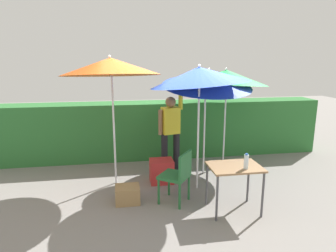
{
  "coord_description": "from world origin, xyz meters",
  "views": [
    {
      "loc": [
        -0.91,
        -5.22,
        2.38
      ],
      "look_at": [
        0.0,
        0.3,
        1.1
      ],
      "focal_mm": 31.84,
      "sensor_mm": 36.0,
      "label": 1
    }
  ],
  "objects_px": {
    "cooler_box": "(162,171)",
    "folding_table": "(235,171)",
    "umbrella_orange": "(226,77)",
    "umbrella_rainbow": "(207,78)",
    "umbrella_navy": "(199,76)",
    "bottle_water": "(246,162)",
    "umbrella_yellow": "(111,67)",
    "crate_cardboard": "(128,194)",
    "person_vendor": "(171,128)",
    "chair_plastic": "(178,174)"
  },
  "relations": [
    {
      "from": "umbrella_orange",
      "to": "person_vendor",
      "type": "relative_size",
      "value": 1.18
    },
    {
      "from": "folding_table",
      "to": "crate_cardboard",
      "type": "bearing_deg",
      "value": 161.55
    },
    {
      "from": "umbrella_orange",
      "to": "folding_table",
      "type": "xyz_separation_m",
      "value": [
        -0.56,
        -2.05,
        -1.31
      ]
    },
    {
      "from": "umbrella_rainbow",
      "to": "chair_plastic",
      "type": "xyz_separation_m",
      "value": [
        -0.82,
        -1.23,
        -1.48
      ]
    },
    {
      "from": "umbrella_navy",
      "to": "cooler_box",
      "type": "distance_m",
      "value": 1.99
    },
    {
      "from": "umbrella_rainbow",
      "to": "umbrella_navy",
      "type": "xyz_separation_m",
      "value": [
        -0.36,
        -0.72,
        0.09
      ]
    },
    {
      "from": "umbrella_navy",
      "to": "bottle_water",
      "type": "height_order",
      "value": "umbrella_navy"
    },
    {
      "from": "person_vendor",
      "to": "folding_table",
      "type": "xyz_separation_m",
      "value": [
        0.68,
        -1.9,
        -0.27
      ]
    },
    {
      "from": "umbrella_orange",
      "to": "cooler_box",
      "type": "xyz_separation_m",
      "value": [
        -1.52,
        -0.75,
        -1.75
      ]
    },
    {
      "from": "umbrella_orange",
      "to": "umbrella_rainbow",
      "type": "bearing_deg",
      "value": -142.6
    },
    {
      "from": "umbrella_navy",
      "to": "crate_cardboard",
      "type": "distance_m",
      "value": 2.36
    },
    {
      "from": "umbrella_orange",
      "to": "cooler_box",
      "type": "relative_size",
      "value": 4.92
    },
    {
      "from": "umbrella_yellow",
      "to": "umbrella_orange",
      "type": "bearing_deg",
      "value": 15.18
    },
    {
      "from": "bottle_water",
      "to": "folding_table",
      "type": "bearing_deg",
      "value": 128.85
    },
    {
      "from": "chair_plastic",
      "to": "crate_cardboard",
      "type": "distance_m",
      "value": 0.92
    },
    {
      "from": "cooler_box",
      "to": "folding_table",
      "type": "distance_m",
      "value": 1.67
    },
    {
      "from": "umbrella_yellow",
      "to": "umbrella_navy",
      "type": "relative_size",
      "value": 1.05
    },
    {
      "from": "chair_plastic",
      "to": "bottle_water",
      "type": "xyz_separation_m",
      "value": [
        0.93,
        -0.54,
        0.36
      ]
    },
    {
      "from": "umbrella_orange",
      "to": "folding_table",
      "type": "height_order",
      "value": "umbrella_orange"
    },
    {
      "from": "folding_table",
      "to": "chair_plastic",
      "type": "bearing_deg",
      "value": 153.85
    },
    {
      "from": "umbrella_yellow",
      "to": "folding_table",
      "type": "bearing_deg",
      "value": -36.85
    },
    {
      "from": "cooler_box",
      "to": "crate_cardboard",
      "type": "height_order",
      "value": "cooler_box"
    },
    {
      "from": "umbrella_rainbow",
      "to": "crate_cardboard",
      "type": "bearing_deg",
      "value": -146.91
    },
    {
      "from": "cooler_box",
      "to": "bottle_water",
      "type": "relative_size",
      "value": 1.88
    },
    {
      "from": "umbrella_navy",
      "to": "person_vendor",
      "type": "bearing_deg",
      "value": 108.01
    },
    {
      "from": "umbrella_navy",
      "to": "person_vendor",
      "type": "xyz_separation_m",
      "value": [
        -0.32,
        1.0,
        -1.15
      ]
    },
    {
      "from": "umbrella_navy",
      "to": "folding_table",
      "type": "height_order",
      "value": "umbrella_navy"
    },
    {
      "from": "umbrella_yellow",
      "to": "folding_table",
      "type": "xyz_separation_m",
      "value": [
        1.86,
        -1.39,
        -1.57
      ]
    },
    {
      "from": "umbrella_rainbow",
      "to": "folding_table",
      "type": "bearing_deg",
      "value": -90.27
    },
    {
      "from": "umbrella_orange",
      "to": "chair_plastic",
      "type": "relative_size",
      "value": 2.5
    },
    {
      "from": "chair_plastic",
      "to": "bottle_water",
      "type": "distance_m",
      "value": 1.14
    },
    {
      "from": "umbrella_rainbow",
      "to": "umbrella_yellow",
      "type": "xyz_separation_m",
      "value": [
        -1.87,
        -0.24,
        0.24
      ]
    },
    {
      "from": "umbrella_yellow",
      "to": "bottle_water",
      "type": "relative_size",
      "value": 10.29
    },
    {
      "from": "umbrella_yellow",
      "to": "cooler_box",
      "type": "bearing_deg",
      "value": -6.17
    },
    {
      "from": "umbrella_orange",
      "to": "bottle_water",
      "type": "height_order",
      "value": "umbrella_orange"
    },
    {
      "from": "cooler_box",
      "to": "bottle_water",
      "type": "bearing_deg",
      "value": -53.19
    },
    {
      "from": "umbrella_orange",
      "to": "folding_table",
      "type": "relative_size",
      "value": 2.78
    },
    {
      "from": "umbrella_rainbow",
      "to": "folding_table",
      "type": "relative_size",
      "value": 2.88
    },
    {
      "from": "crate_cardboard",
      "to": "folding_table",
      "type": "bearing_deg",
      "value": -18.45
    },
    {
      "from": "umbrella_navy",
      "to": "umbrella_yellow",
      "type": "bearing_deg",
      "value": 161.98
    },
    {
      "from": "umbrella_rainbow",
      "to": "person_vendor",
      "type": "distance_m",
      "value": 1.29
    },
    {
      "from": "umbrella_rainbow",
      "to": "umbrella_yellow",
      "type": "height_order",
      "value": "umbrella_yellow"
    },
    {
      "from": "umbrella_rainbow",
      "to": "person_vendor",
      "type": "relative_size",
      "value": 1.23
    },
    {
      "from": "umbrella_navy",
      "to": "person_vendor",
      "type": "height_order",
      "value": "umbrella_navy"
    },
    {
      "from": "umbrella_yellow",
      "to": "cooler_box",
      "type": "distance_m",
      "value": 2.2
    },
    {
      "from": "umbrella_orange",
      "to": "umbrella_navy",
      "type": "height_order",
      "value": "umbrella_navy"
    },
    {
      "from": "chair_plastic",
      "to": "crate_cardboard",
      "type": "xyz_separation_m",
      "value": [
        -0.83,
        0.15,
        -0.37
      ]
    },
    {
      "from": "umbrella_yellow",
      "to": "crate_cardboard",
      "type": "height_order",
      "value": "umbrella_yellow"
    },
    {
      "from": "umbrella_navy",
      "to": "crate_cardboard",
      "type": "relative_size",
      "value": 5.79
    },
    {
      "from": "umbrella_rainbow",
      "to": "umbrella_navy",
      "type": "bearing_deg",
      "value": -116.53
    }
  ]
}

